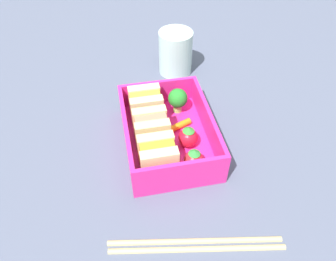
# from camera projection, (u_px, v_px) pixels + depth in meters

# --- Properties ---
(ground_plane) EXTENTS (1.20, 1.20, 0.02)m
(ground_plane) POSITION_uv_depth(u_px,v_px,m) (168.00, 147.00, 0.52)
(ground_plane) COLOR #4D5369
(bento_tray) EXTENTS (0.18, 0.13, 0.01)m
(bento_tray) POSITION_uv_depth(u_px,v_px,m) (168.00, 140.00, 0.50)
(bento_tray) COLOR #E32485
(bento_tray) RESTS_ON ground_plane
(bento_rim) EXTENTS (0.18, 0.13, 0.04)m
(bento_rim) POSITION_uv_depth(u_px,v_px,m) (168.00, 128.00, 0.48)
(bento_rim) COLOR #E32485
(bento_rim) RESTS_ON bento_tray
(sandwich_left) EXTENTS (0.04, 0.05, 0.05)m
(sandwich_left) POSITION_uv_depth(u_px,v_px,m) (158.00, 156.00, 0.44)
(sandwich_left) COLOR #DABD87
(sandwich_left) RESTS_ON bento_tray
(sandwich_center_left) EXTENTS (0.04, 0.05, 0.05)m
(sandwich_center_left) POSITION_uv_depth(u_px,v_px,m) (151.00, 129.00, 0.48)
(sandwich_center_left) COLOR #D6BC80
(sandwich_center_left) RESTS_ON bento_tray
(sandwich_center) EXTENTS (0.04, 0.05, 0.05)m
(sandwich_center) POSITION_uv_depth(u_px,v_px,m) (146.00, 105.00, 0.52)
(sandwich_center) COLOR #D4B98C
(sandwich_center) RESTS_ON bento_tray
(strawberry_left) EXTENTS (0.03, 0.03, 0.03)m
(strawberry_left) POSITION_uv_depth(u_px,v_px,m) (194.00, 160.00, 0.45)
(strawberry_left) COLOR red
(strawberry_left) RESTS_ON bento_tray
(strawberry_far_left) EXTENTS (0.03, 0.03, 0.03)m
(strawberry_far_left) POSITION_uv_depth(u_px,v_px,m) (188.00, 137.00, 0.48)
(strawberry_far_left) COLOR red
(strawberry_far_left) RESTS_ON bento_tray
(carrot_stick_far_left) EXTENTS (0.02, 0.04, 0.01)m
(carrot_stick_far_left) POSITION_uv_depth(u_px,v_px,m) (179.00, 126.00, 0.51)
(carrot_stick_far_left) COLOR orange
(carrot_stick_far_left) RESTS_ON bento_tray
(broccoli_floret) EXTENTS (0.03, 0.03, 0.04)m
(broccoli_floret) POSITION_uv_depth(u_px,v_px,m) (178.00, 99.00, 0.53)
(broccoli_floret) COLOR #93C85E
(broccoli_floret) RESTS_ON bento_tray
(chopstick_pair) EXTENTS (0.05, 0.21, 0.01)m
(chopstick_pair) POSITION_uv_depth(u_px,v_px,m) (199.00, 243.00, 0.39)
(chopstick_pair) COLOR tan
(chopstick_pair) RESTS_ON ground_plane
(drinking_glass) EXTENTS (0.06, 0.06, 0.08)m
(drinking_glass) POSITION_uv_depth(u_px,v_px,m) (175.00, 52.00, 0.61)
(drinking_glass) COLOR silver
(drinking_glass) RESTS_ON ground_plane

